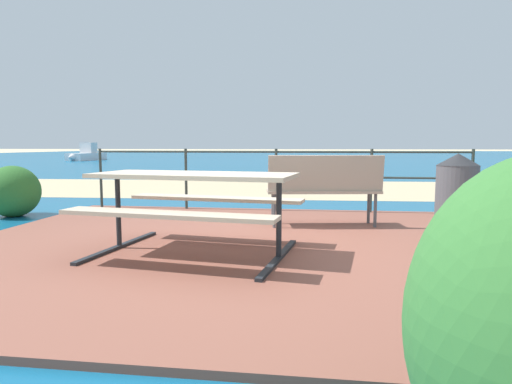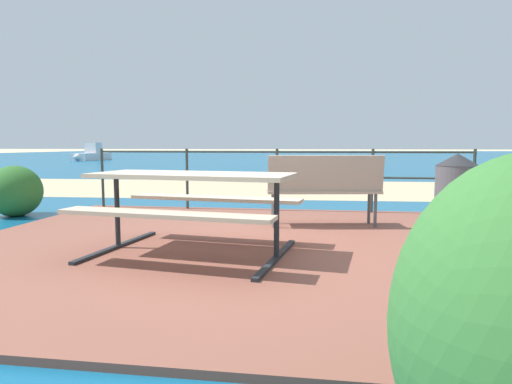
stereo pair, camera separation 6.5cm
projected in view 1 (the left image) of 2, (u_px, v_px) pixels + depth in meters
name	position (u px, v px, depth m)	size (l,w,h in m)	color
ground_plane	(256.00, 250.00, 4.61)	(240.00, 240.00, 0.00)	beige
patio_paving	(256.00, 247.00, 4.60)	(6.40, 5.20, 0.06)	brown
sea_water	(308.00, 156.00, 44.03)	(90.00, 90.00, 0.01)	#145B84
beach_strip	(290.00, 189.00, 11.07)	(54.00, 4.75, 0.01)	tan
picnic_table	(194.00, 191.00, 4.15)	(2.07, 1.66, 0.77)	#BCAD93
park_bench	(324.00, 184.00, 5.55)	(1.49, 0.64, 0.91)	tan
railing_fence	(276.00, 171.00, 6.94)	(5.94, 0.04, 0.98)	#2D3833
trash_bin	(456.00, 201.00, 4.35)	(0.41, 0.41, 0.96)	#4C4C51
shrub_left	(13.00, 191.00, 6.69)	(0.80, 0.80, 0.79)	#2D6628
boat_near	(87.00, 155.00, 32.05)	(1.28, 4.25, 1.29)	silver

